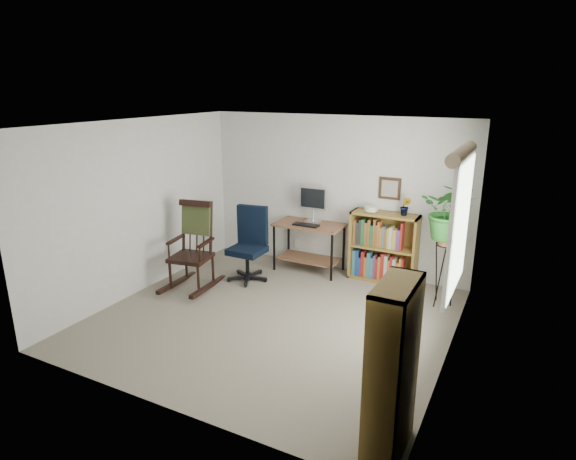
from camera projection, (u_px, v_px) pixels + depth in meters
The scene contains 18 objects.
floor at pixel (274, 318), 6.08m from camera, with size 4.20×4.00×0.00m, color gray.
ceiling at pixel (272, 124), 5.38m from camera, with size 4.20×4.00×0.00m, color silver.
wall_back at pixel (335, 194), 7.43m from camera, with size 4.20×0.00×2.40m, color silver.
wall_front at pixel (157, 286), 4.03m from camera, with size 4.20×0.00×2.40m, color silver.
wall_left at pixel (140, 207), 6.65m from camera, with size 0.00×4.00×2.40m, color silver.
wall_right at pixel (456, 254), 4.81m from camera, with size 0.00×4.00×2.40m, color silver.
window at pixel (459, 226), 5.03m from camera, with size 0.12×1.20×1.50m, color white, non-canonical shape.
desk at pixel (309, 247), 7.54m from camera, with size 1.06×0.58×0.76m, color brown, non-canonical shape.
monitor at pixel (313, 204), 7.47m from camera, with size 0.46×0.16×0.56m, color #B5B4B9, non-canonical shape.
keyboard at pixel (306, 225), 7.33m from camera, with size 0.40×0.15×0.03m, color black.
office_chair at pixel (247, 245), 7.10m from camera, with size 0.61×0.61×1.12m, color black, non-canonical shape.
rocking_chair at pixel (190, 246), 6.81m from camera, with size 0.66×1.10×1.27m, color black, non-canonical shape.
low_bookshelf at pixel (383, 247), 7.10m from camera, with size 0.98×0.33×1.04m, color olive, non-canonical shape.
tall_bookshelf at pixel (392, 371), 3.66m from camera, with size 0.27×0.63×1.45m, color olive, non-canonical shape.
plant_stand at pixel (443, 270), 6.30m from camera, with size 0.27×0.27×0.99m, color black, non-canonical shape.
spider_plant at pixel (452, 183), 5.97m from camera, with size 1.69×1.88×1.46m, color #226121.
potted_plant_small at pixel (405, 212), 6.82m from camera, with size 0.13×0.24×0.11m, color #226121.
framed_picture at pixel (390, 189), 6.98m from camera, with size 0.32×0.04×0.32m, color black, non-canonical shape.
Camera 1 is at (2.68, -4.81, 2.81)m, focal length 30.00 mm.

